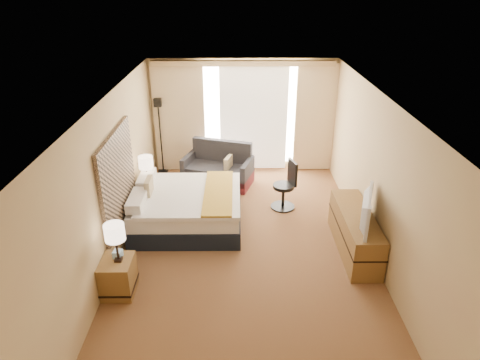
{
  "coord_description": "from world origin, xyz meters",
  "views": [
    {
      "loc": [
        -0.14,
        -6.05,
        4.21
      ],
      "look_at": [
        -0.09,
        0.4,
        1.13
      ],
      "focal_mm": 32.0,
      "sensor_mm": 36.0,
      "label": 1
    }
  ],
  "objects_px": {
    "bed": "(187,208)",
    "lamp_left": "(115,233)",
    "desk_chair": "(286,187)",
    "nightstand_left": "(118,277)",
    "loveseat": "(219,170)",
    "television": "(362,209)",
    "media_dresser": "(355,232)",
    "lamp_right": "(146,163)",
    "floor_lamp": "(159,121)",
    "nightstand_right": "(150,196)"
  },
  "relations": [
    {
      "from": "bed",
      "to": "lamp_left",
      "type": "height_order",
      "value": "lamp_left"
    },
    {
      "from": "desk_chair",
      "to": "nightstand_left",
      "type": "bearing_deg",
      "value": -152.49
    },
    {
      "from": "nightstand_left",
      "to": "bed",
      "type": "xyz_separation_m",
      "value": [
        0.81,
        1.9,
        0.07
      ]
    },
    {
      "from": "loveseat",
      "to": "television",
      "type": "height_order",
      "value": "television"
    },
    {
      "from": "media_dresser",
      "to": "lamp_right",
      "type": "distance_m",
      "value": 4.03
    },
    {
      "from": "media_dresser",
      "to": "bed",
      "type": "xyz_separation_m",
      "value": [
        -2.89,
        0.85,
        -0.0
      ]
    },
    {
      "from": "floor_lamp",
      "to": "lamp_left",
      "type": "bearing_deg",
      "value": -89.07
    },
    {
      "from": "desk_chair",
      "to": "lamp_right",
      "type": "xyz_separation_m",
      "value": [
        -2.71,
        -0.06,
        0.56
      ]
    },
    {
      "from": "nightstand_left",
      "to": "loveseat",
      "type": "distance_m",
      "value": 3.93
    },
    {
      "from": "media_dresser",
      "to": "loveseat",
      "type": "distance_m",
      "value": 3.55
    },
    {
      "from": "media_dresser",
      "to": "desk_chair",
      "type": "relative_size",
      "value": 1.82
    },
    {
      "from": "floor_lamp",
      "to": "television",
      "type": "xyz_separation_m",
      "value": [
        3.68,
        -3.64,
        -0.27
      ]
    },
    {
      "from": "bed",
      "to": "lamp_right",
      "type": "bearing_deg",
      "value": 144.11
    },
    {
      "from": "lamp_left",
      "to": "lamp_right",
      "type": "distance_m",
      "value": 2.48
    },
    {
      "from": "television",
      "to": "bed",
      "type": "bearing_deg",
      "value": 85.35
    },
    {
      "from": "nightstand_left",
      "to": "floor_lamp",
      "type": "bearing_deg",
      "value": 90.4
    },
    {
      "from": "nightstand_right",
      "to": "loveseat",
      "type": "bearing_deg",
      "value": 41.99
    },
    {
      "from": "desk_chair",
      "to": "lamp_left",
      "type": "distance_m",
      "value": 3.73
    },
    {
      "from": "media_dresser",
      "to": "bed",
      "type": "relative_size",
      "value": 0.93
    },
    {
      "from": "lamp_right",
      "to": "lamp_left",
      "type": "bearing_deg",
      "value": -88.96
    },
    {
      "from": "nightstand_left",
      "to": "loveseat",
      "type": "bearing_deg",
      "value": 70.25
    },
    {
      "from": "desk_chair",
      "to": "lamp_right",
      "type": "bearing_deg",
      "value": 165.49
    },
    {
      "from": "bed",
      "to": "lamp_right",
      "type": "xyz_separation_m",
      "value": [
        -0.81,
        0.59,
        0.66
      ]
    },
    {
      "from": "nightstand_right",
      "to": "bed",
      "type": "relative_size",
      "value": 0.28
    },
    {
      "from": "bed",
      "to": "lamp_left",
      "type": "xyz_separation_m",
      "value": [
        -0.77,
        -1.89,
        0.67
      ]
    },
    {
      "from": "media_dresser",
      "to": "television",
      "type": "distance_m",
      "value": 0.72
    },
    {
      "from": "nightstand_left",
      "to": "lamp_left",
      "type": "distance_m",
      "value": 0.74
    },
    {
      "from": "nightstand_left",
      "to": "television",
      "type": "xyz_separation_m",
      "value": [
        3.65,
        0.71,
        0.71
      ]
    },
    {
      "from": "nightstand_left",
      "to": "media_dresser",
      "type": "distance_m",
      "value": 3.85
    },
    {
      "from": "lamp_left",
      "to": "lamp_right",
      "type": "relative_size",
      "value": 1.03
    },
    {
      "from": "media_dresser",
      "to": "lamp_right",
      "type": "relative_size",
      "value": 3.09
    },
    {
      "from": "nightstand_left",
      "to": "floor_lamp",
      "type": "xyz_separation_m",
      "value": [
        -0.03,
        4.35,
        0.97
      ]
    },
    {
      "from": "floor_lamp",
      "to": "loveseat",
      "type": "bearing_deg",
      "value": -25.81
    },
    {
      "from": "lamp_right",
      "to": "floor_lamp",
      "type": "bearing_deg",
      "value": 90.78
    },
    {
      "from": "media_dresser",
      "to": "television",
      "type": "height_order",
      "value": "television"
    },
    {
      "from": "nightstand_right",
      "to": "television",
      "type": "bearing_deg",
      "value": -26.17
    },
    {
      "from": "nightstand_right",
      "to": "desk_chair",
      "type": "height_order",
      "value": "desk_chair"
    },
    {
      "from": "nightstand_left",
      "to": "loveseat",
      "type": "height_order",
      "value": "loveseat"
    },
    {
      "from": "media_dresser",
      "to": "desk_chair",
      "type": "xyz_separation_m",
      "value": [
        -1.0,
        1.5,
        0.09
      ]
    },
    {
      "from": "media_dresser",
      "to": "lamp_right",
      "type": "bearing_deg",
      "value": 158.77
    },
    {
      "from": "loveseat",
      "to": "lamp_right",
      "type": "distance_m",
      "value": 1.93
    },
    {
      "from": "lamp_right",
      "to": "nightstand_right",
      "type": "bearing_deg",
      "value": 66.19
    },
    {
      "from": "lamp_right",
      "to": "television",
      "type": "bearing_deg",
      "value": -26.01
    },
    {
      "from": "television",
      "to": "lamp_right",
      "type": "bearing_deg",
      "value": 82.14
    },
    {
      "from": "nightstand_right",
      "to": "loveseat",
      "type": "relative_size",
      "value": 0.33
    },
    {
      "from": "loveseat",
      "to": "desk_chair",
      "type": "height_order",
      "value": "desk_chair"
    },
    {
      "from": "media_dresser",
      "to": "television",
      "type": "bearing_deg",
      "value": -98.28
    },
    {
      "from": "floor_lamp",
      "to": "desk_chair",
      "type": "relative_size",
      "value": 1.78
    },
    {
      "from": "media_dresser",
      "to": "bed",
      "type": "height_order",
      "value": "bed"
    },
    {
      "from": "nightstand_right",
      "to": "media_dresser",
      "type": "distance_m",
      "value": 3.97
    }
  ]
}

